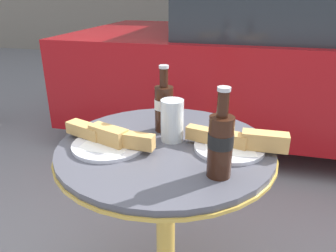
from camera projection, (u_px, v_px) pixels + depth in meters
name	position (u px, v px, depth m)	size (l,w,h in m)	color
bistro_table	(165.00, 191.00, 1.14)	(0.72, 0.72, 0.75)	gold
cola_bottle_left	(220.00, 143.00, 0.85)	(0.07, 0.07, 0.25)	#33190F
cola_bottle_right	(164.00, 106.00, 1.14)	(0.07, 0.07, 0.24)	#33190F
drinking_glass	(172.00, 122.00, 1.08)	(0.08, 0.08, 0.14)	silver
lunch_plate_near	(108.00, 139.00, 1.05)	(0.33, 0.24, 0.07)	white
lunch_plate_far	(235.00, 143.00, 1.03)	(0.32, 0.22, 0.07)	white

